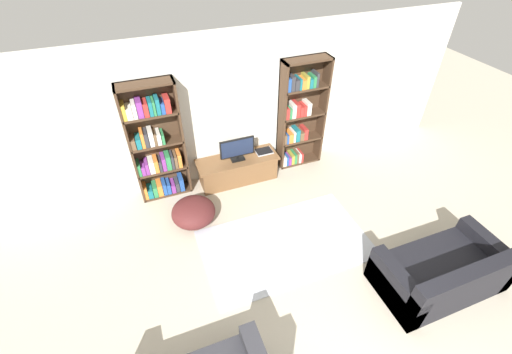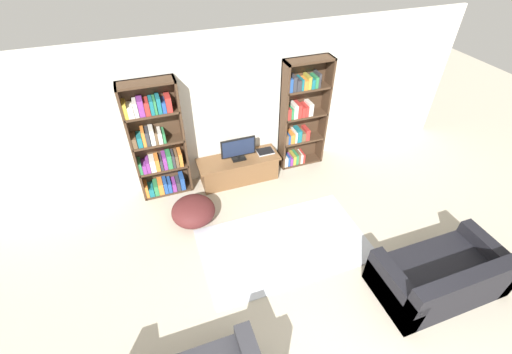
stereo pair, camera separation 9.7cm
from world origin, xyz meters
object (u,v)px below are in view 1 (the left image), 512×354
at_px(bookshelf_right, 299,115).
at_px(tv_stand, 238,169).
at_px(laptop, 264,151).
at_px(couch_right_sofa, 443,273).
at_px(beanbag_ottoman, 194,212).
at_px(television, 237,149).
at_px(bookshelf_left, 156,146).

xyz_separation_m(bookshelf_right, tv_stand, (-1.24, -0.14, -0.78)).
height_order(laptop, couch_right_sofa, couch_right_sofa).
bearing_deg(laptop, couch_right_sofa, -67.77).
bearing_deg(beanbag_ottoman, laptop, 27.23).
xyz_separation_m(laptop, beanbag_ottoman, (-1.52, -0.78, -0.28)).
bearing_deg(television, beanbag_ottoman, -143.54).
xyz_separation_m(tv_stand, couch_right_sofa, (1.79, -3.09, 0.03)).
height_order(bookshelf_right, television, bookshelf_right).
height_order(bookshelf_left, bookshelf_right, same).
bearing_deg(couch_right_sofa, laptop, 112.23).
relative_size(tv_stand, beanbag_ottoman, 2.10).
relative_size(bookshelf_left, tv_stand, 1.41).
xyz_separation_m(tv_stand, beanbag_ottoman, (-1.00, -0.75, -0.04)).
xyz_separation_m(tv_stand, television, (0.00, -0.02, 0.45)).
height_order(tv_stand, television, television).
bearing_deg(bookshelf_left, laptop, -3.48).
height_order(laptop, beanbag_ottoman, laptop).
bearing_deg(beanbag_ottoman, tv_stand, 37.12).
bearing_deg(couch_right_sofa, bookshelf_left, 133.91).
bearing_deg(beanbag_ottoman, couch_right_sofa, -39.93).
height_order(bookshelf_left, couch_right_sofa, bookshelf_left).
bearing_deg(bookshelf_right, bookshelf_left, -179.88).
height_order(tv_stand, beanbag_ottoman, tv_stand).
bearing_deg(bookshelf_right, television, -172.60).
relative_size(television, couch_right_sofa, 0.37).
height_order(tv_stand, couch_right_sofa, couch_right_sofa).
height_order(bookshelf_left, tv_stand, bookshelf_left).
bearing_deg(television, bookshelf_left, 173.22).
distance_m(bookshelf_right, television, 1.29).
distance_m(bookshelf_left, bookshelf_right, 2.56).
xyz_separation_m(bookshelf_left, bookshelf_right, (2.56, 0.01, 0.03)).
height_order(bookshelf_left, beanbag_ottoman, bookshelf_left).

